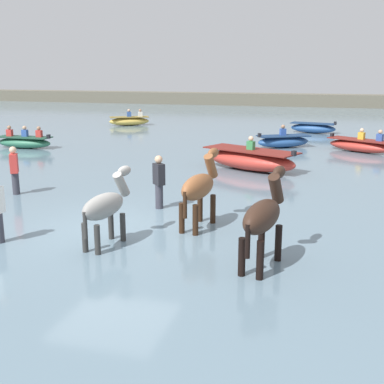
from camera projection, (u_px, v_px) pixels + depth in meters
ground_plane at (113, 241)px, 11.12m from camera, size 120.00×120.00×0.00m
water_surface at (216, 159)px, 20.42m from camera, size 90.00×90.00×0.25m
horse_lead_chestnut at (199, 188)px, 11.06m from camera, size 0.69×1.81×1.95m
horse_trailing_grey at (105, 207)px, 9.92m from camera, size 0.64×1.64×1.77m
horse_flank_dark_bay at (263, 218)px, 8.81m from camera, size 0.75×1.83×1.98m
boat_far_inshore at (313, 128)px, 27.75m from camera, size 2.64×1.40×0.69m
boat_near_starboard at (251, 160)px, 17.56m from camera, size 3.75×2.62×1.21m
boat_distant_east at (283, 141)px, 22.63m from camera, size 2.58×2.05×1.03m
boat_mid_channel at (360, 145)px, 21.42m from camera, size 2.94×2.24×1.02m
boat_near_port at (24, 142)px, 22.45m from camera, size 2.64×0.92×0.99m
boat_distant_west at (129, 121)px, 31.44m from camera, size 2.64×2.05×1.03m
person_onlooker_right at (159, 185)px, 12.64m from camera, size 0.37×0.36×1.63m
person_wading_mid at (15, 173)px, 14.07m from camera, size 0.33×0.38×1.63m
far_shoreline at (286, 101)px, 47.99m from camera, size 80.00×2.40×1.41m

